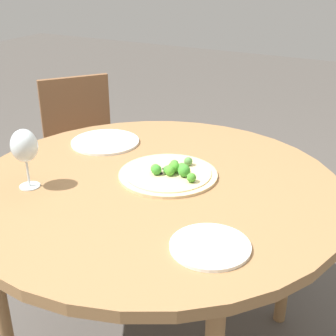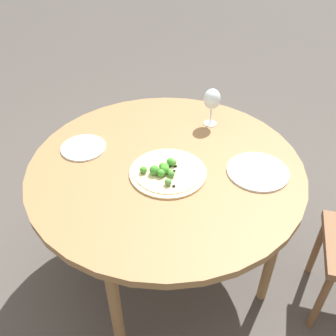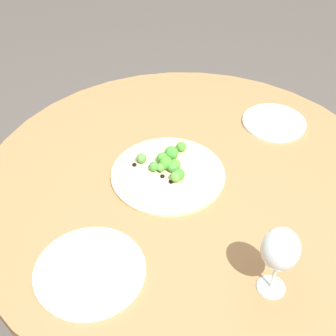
% 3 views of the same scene
% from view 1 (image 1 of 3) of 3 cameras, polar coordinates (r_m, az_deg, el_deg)
% --- Properties ---
extents(dining_table, '(1.27, 1.27, 0.75)m').
position_cam_1_polar(dining_table, '(1.61, -1.56, -3.61)').
color(dining_table, olive).
rests_on(dining_table, ground_plane).
extents(chair, '(0.56, 0.56, 0.85)m').
position_cam_1_polar(chair, '(2.60, -10.21, 2.23)').
color(chair, brown).
rests_on(chair, ground_plane).
extents(pizza, '(0.35, 0.35, 0.06)m').
position_cam_1_polar(pizza, '(1.62, 0.18, -0.60)').
color(pizza, '#DBBC89').
rests_on(pizza, dining_table).
extents(wine_glass, '(0.09, 0.09, 0.20)m').
position_cam_1_polar(wine_glass, '(1.56, -17.11, 2.50)').
color(wine_glass, silver).
rests_on(wine_glass, dining_table).
extents(plate_near, '(0.22, 0.22, 0.01)m').
position_cam_1_polar(plate_near, '(1.25, 5.15, -9.47)').
color(plate_near, white).
rests_on(plate_near, dining_table).
extents(plate_far, '(0.28, 0.28, 0.01)m').
position_cam_1_polar(plate_far, '(1.93, -7.66, 3.18)').
color(plate_far, white).
rests_on(plate_far, dining_table).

